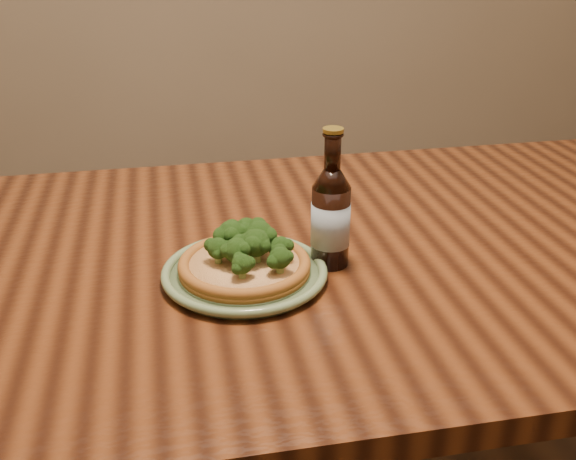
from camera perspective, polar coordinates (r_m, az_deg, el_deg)
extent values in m
cube|color=#4F2610|center=(1.12, 0.82, -2.50)|extent=(1.60, 0.90, 0.04)
cylinder|color=#4F2610|center=(1.87, 20.71, -5.17)|extent=(0.07, 0.07, 0.71)
cylinder|color=#667D56|center=(1.02, -3.68, -3.85)|extent=(0.23, 0.23, 0.01)
torus|color=#667D56|center=(1.02, -3.69, -3.50)|extent=(0.25, 0.25, 0.01)
torus|color=#667D56|center=(1.02, -3.69, -3.55)|extent=(0.20, 0.20, 0.01)
cylinder|color=#905620|center=(1.02, -3.70, -3.26)|extent=(0.20, 0.20, 0.01)
torus|color=#905620|center=(1.01, -3.71, -2.86)|extent=(0.20, 0.20, 0.02)
cylinder|color=beige|center=(1.01, -3.71, -2.86)|extent=(0.17, 0.17, 0.01)
sphere|color=#2D561B|center=(1.00, -2.74, -1.10)|extent=(0.06, 0.06, 0.04)
sphere|color=#2D561B|center=(1.00, -5.95, -1.55)|extent=(0.04, 0.04, 0.03)
sphere|color=#2D561B|center=(0.96, -3.92, -2.88)|extent=(0.03, 0.03, 0.03)
sphere|color=#2D561B|center=(1.03, -4.86, -0.31)|extent=(0.04, 0.04, 0.04)
sphere|color=#2D561B|center=(0.97, -0.68, -2.37)|extent=(0.03, 0.03, 0.03)
sphere|color=#2D561B|center=(1.05, -3.53, 0.06)|extent=(0.05, 0.05, 0.04)
sphere|color=#2D561B|center=(1.01, -0.62, -1.41)|extent=(0.03, 0.03, 0.03)
sphere|color=#2D561B|center=(1.03, -2.43, -0.35)|extent=(0.06, 0.06, 0.04)
sphere|color=#2D561B|center=(0.99, -4.38, -1.74)|extent=(0.04, 0.04, 0.04)
sphere|color=#2D561B|center=(1.01, -4.14, -1.21)|extent=(0.04, 0.04, 0.03)
cylinder|color=black|center=(1.04, 3.61, 0.32)|extent=(0.06, 0.06, 0.13)
cone|color=black|center=(1.01, 3.73, 4.38)|extent=(0.06, 0.06, 0.03)
cylinder|color=black|center=(1.00, 3.80, 6.70)|extent=(0.02, 0.02, 0.06)
torus|color=black|center=(0.99, 3.84, 8.06)|extent=(0.03, 0.03, 0.00)
cylinder|color=#A58C33|center=(0.99, 3.85, 8.43)|extent=(0.03, 0.03, 0.01)
cylinder|color=#98A9B8|center=(1.04, 3.62, 0.54)|extent=(0.06, 0.06, 0.07)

